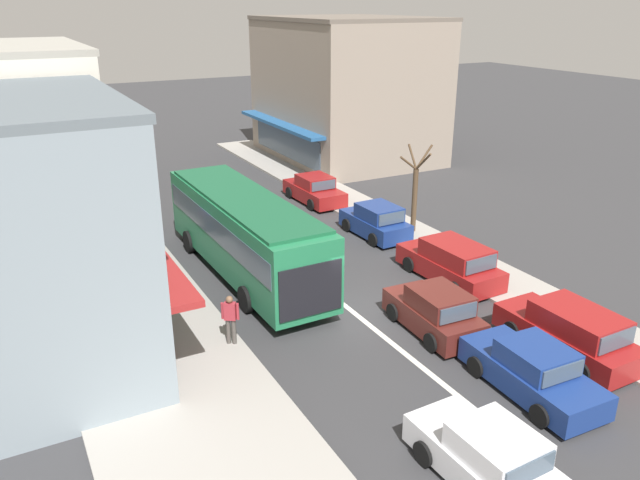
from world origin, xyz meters
TOP-DOWN VIEW (x-y plane):
  - ground_plane at (0.00, 0.00)m, footprint 140.00×140.00m
  - lane_centre_line at (0.00, 4.00)m, footprint 0.20×28.00m
  - sidewalk_left at (-6.80, 6.00)m, footprint 5.20×44.00m
  - kerb_right at (6.20, 6.00)m, footprint 2.80×44.00m
  - shopfront_corner_near at (-10.18, 1.95)m, footprint 7.70×8.85m
  - building_right_far at (11.48, 20.25)m, footprint 10.07×11.78m
  - city_bus at (-2.07, 4.81)m, footprint 2.87×10.90m
  - hatchback_adjacent_lane_trail at (1.65, -2.35)m, footprint 1.95×3.77m
  - sedan_behind_bus_near at (1.89, -6.35)m, footprint 2.01×4.26m
  - sedan_adjacent_lane_lead at (-1.59, -8.57)m, footprint 1.99×4.25m
  - parked_wagon_kerb_front at (4.41, -5.40)m, footprint 1.97×4.52m
  - parked_wagon_kerb_second at (4.71, 0.56)m, footprint 2.06×4.56m
  - parked_hatchback_kerb_third at (4.79, 6.01)m, footprint 1.90×3.74m
  - parked_sedan_kerb_rear at (4.72, 11.98)m, footprint 1.96×4.23m
  - traffic_light_downstreet at (-3.73, 17.37)m, footprint 0.33×0.24m
  - street_tree_right at (6.54, 5.52)m, footprint 1.77×1.69m
  - pedestrian_with_handbag_near at (-4.84, 9.71)m, footprint 0.66×0.39m
  - pedestrian_browsing_midblock at (-4.56, -0.18)m, footprint 0.49×0.39m

SIDE VIEW (x-z plane):
  - ground_plane at x=0.00m, z-range 0.00..0.00m
  - lane_centre_line at x=0.00m, z-range 0.00..0.01m
  - kerb_right at x=6.20m, z-range 0.00..0.12m
  - sidewalk_left at x=-6.80m, z-range 0.00..0.14m
  - sedan_behind_bus_near at x=1.89m, z-range -0.07..1.40m
  - sedan_adjacent_lane_lead at x=-1.59m, z-range -0.07..1.40m
  - parked_sedan_kerb_rear at x=4.72m, z-range -0.07..1.40m
  - hatchback_adjacent_lane_trail at x=1.65m, z-range -0.06..1.48m
  - parked_hatchback_kerb_third at x=4.79m, z-range -0.06..1.48m
  - parked_wagon_kerb_front at x=4.41m, z-range -0.04..1.53m
  - parked_wagon_kerb_second at x=4.71m, z-range -0.04..1.53m
  - pedestrian_browsing_midblock at x=-4.56m, z-range 0.25..1.88m
  - pedestrian_with_handbag_near at x=-4.84m, z-range 0.25..1.88m
  - city_bus at x=-2.07m, z-range 0.27..3.49m
  - street_tree_right at x=6.54m, z-range -0.09..4.03m
  - traffic_light_downstreet at x=-3.73m, z-range 0.75..4.95m
  - shopfront_corner_near at x=-10.18m, z-range -0.01..7.81m
  - building_right_far at x=11.48m, z-range -0.01..9.21m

